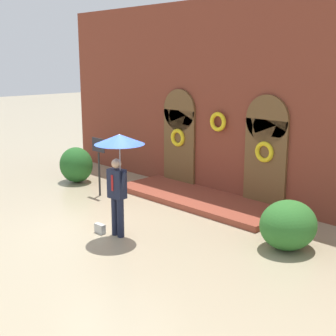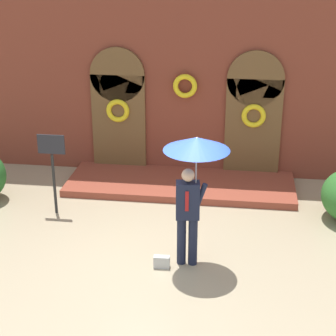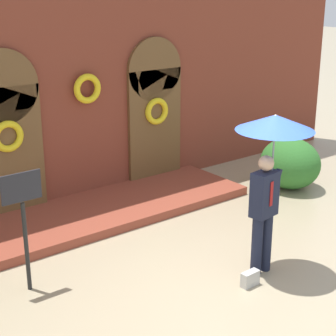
% 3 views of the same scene
% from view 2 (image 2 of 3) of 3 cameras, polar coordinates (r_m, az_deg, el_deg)
% --- Properties ---
extents(ground_plane, '(80.00, 80.00, 0.00)m').
position_cam_2_polar(ground_plane, '(10.31, -0.66, -8.84)').
color(ground_plane, tan).
extents(building_facade, '(14.00, 2.30, 5.60)m').
position_cam_2_polar(building_facade, '(13.23, 1.91, 10.64)').
color(building_facade, brown).
rests_on(building_facade, ground).
extents(person_with_umbrella, '(1.10, 1.10, 2.36)m').
position_cam_2_polar(person_with_umbrella, '(9.21, 2.68, 0.51)').
color(person_with_umbrella, '#191E33').
rests_on(person_with_umbrella, ground).
extents(handbag, '(0.28, 0.13, 0.22)m').
position_cam_2_polar(handbag, '(9.90, -0.65, -9.52)').
color(handbag, '#B7B7B2').
rests_on(handbag, ground).
extents(sign_post, '(0.56, 0.06, 1.72)m').
position_cam_2_polar(sign_post, '(11.59, -11.66, 0.71)').
color(sign_post, black).
rests_on(sign_post, ground).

